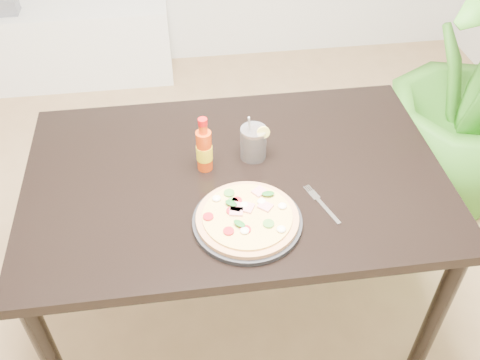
{
  "coord_description": "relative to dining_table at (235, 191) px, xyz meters",
  "views": [
    {
      "loc": [
        -0.07,
        -1.16,
        1.95
      ],
      "look_at": [
        0.09,
        0.04,
        0.83
      ],
      "focal_mm": 40.0,
      "sensor_mm": 36.0,
      "label": 1
    }
  ],
  "objects": [
    {
      "name": "cola_cup",
      "position": [
        0.07,
        0.08,
        0.14
      ],
      "size": [
        0.1,
        0.09,
        0.18
      ],
      "rotation": [
        0.0,
        0.0,
        0.32
      ],
      "color": "black",
      "rests_on": "dining_table"
    },
    {
      "name": "dining_table",
      "position": [
        0.0,
        0.0,
        0.0
      ],
      "size": [
        1.4,
        0.9,
        0.75
      ],
      "color": "black",
      "rests_on": "ground"
    },
    {
      "name": "plant_pot",
      "position": [
        1.17,
        0.56,
        -0.56
      ],
      "size": [
        0.28,
        0.28,
        0.22
      ],
      "primitive_type": "cylinder",
      "color": "brown",
      "rests_on": "ground"
    },
    {
      "name": "fork",
      "position": [
        0.25,
        -0.18,
        0.09
      ],
      "size": [
        0.08,
        0.18,
        0.0
      ],
      "rotation": [
        0.0,
        0.0,
        0.34
      ],
      "color": "silver",
      "rests_on": "dining_table"
    },
    {
      "name": "hot_sauce_bottle",
      "position": [
        -0.1,
        0.04,
        0.16
      ],
      "size": [
        0.06,
        0.06,
        0.2
      ],
      "rotation": [
        0.0,
        0.0,
        -0.1
      ],
      "color": "red",
      "rests_on": "dining_table"
    },
    {
      "name": "pizza",
      "position": [
        0.01,
        -0.23,
        0.11
      ],
      "size": [
        0.31,
        0.31,
        0.03
      ],
      "color": "tan",
      "rests_on": "plate"
    },
    {
      "name": "floor",
      "position": [
        -0.09,
        -0.16,
        -0.67
      ],
      "size": [
        4.5,
        4.5,
        0.0
      ],
      "primitive_type": "plane",
      "color": "#9E7A51",
      "rests_on": "ground"
    },
    {
      "name": "plate",
      "position": [
        0.01,
        -0.23,
        0.09
      ],
      "size": [
        0.33,
        0.33,
        0.02
      ],
      "primitive_type": "cylinder",
      "color": "black",
      "rests_on": "dining_table"
    },
    {
      "name": "media_console",
      "position": [
        -0.89,
        1.91,
        -0.42
      ],
      "size": [
        1.4,
        0.34,
        0.5
      ],
      "primitive_type": "cube",
      "color": "white",
      "rests_on": "ground"
    },
    {
      "name": "cd_stack",
      "position": [
        -1.14,
        1.89,
        -0.12
      ],
      "size": [
        0.14,
        0.12,
        0.09
      ],
      "color": "slate",
      "rests_on": "media_console"
    }
  ]
}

